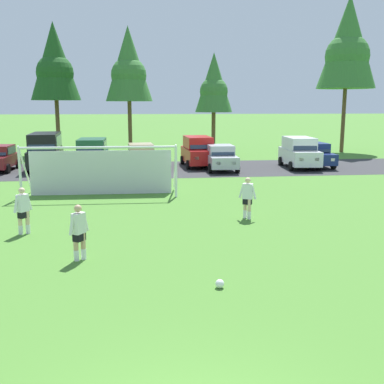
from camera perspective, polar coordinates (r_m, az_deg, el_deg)
ground_plane at (r=20.55m, az=-5.01°, el=-1.66°), size 400.00×400.00×0.00m
parking_lot_strip at (r=32.03m, az=-5.66°, el=2.84°), size 52.00×8.40×0.01m
soccer_ball at (r=11.47m, az=3.48°, el=-11.32°), size 0.22×0.22×0.22m
soccer_goal at (r=23.01m, az=-11.27°, el=2.78°), size 7.46×2.11×2.57m
player_striker_near at (r=13.56m, az=-13.88°, el=-4.92°), size 0.54×0.62×1.64m
player_midfield_center at (r=18.07m, az=6.91°, el=-0.76°), size 0.66×0.47×1.64m
player_defender_far at (r=16.86m, az=-20.28°, el=-2.21°), size 0.55×0.61×1.64m
parked_car_slot_left at (r=32.94m, az=-17.76°, el=4.94°), size 2.44×4.92×2.52m
parked_car_slot_center_left at (r=31.80m, az=-12.31°, el=4.60°), size 2.15×4.61×2.16m
parked_car_slot_center at (r=32.55m, az=-6.36°, el=4.50°), size 2.28×4.32×1.72m
parked_car_slot_center_right at (r=33.28m, az=0.77°, el=5.11°), size 2.31×4.69×2.16m
parked_car_slot_right at (r=31.36m, az=3.59°, el=4.30°), size 2.08×4.22×1.72m
parked_car_slot_far_right at (r=33.41m, az=13.21°, el=4.85°), size 2.35×4.71×2.16m
parked_car_slot_end at (r=34.26m, az=14.97°, el=4.51°), size 2.05×4.21×1.72m
tree_mid_left at (r=43.52m, az=-16.74°, el=15.02°), size 4.33×4.33×11.55m
tree_center_back at (r=43.16m, az=-7.90°, el=15.22°), size 4.26×4.26×11.35m
tree_mid_right at (r=42.33m, az=2.73°, el=13.19°), size 3.38×3.38×9.01m
tree_right_edge at (r=45.97m, az=18.82°, el=16.90°), size 5.30×5.30×14.14m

